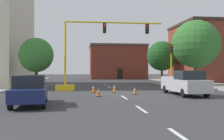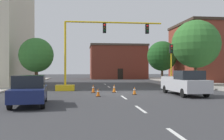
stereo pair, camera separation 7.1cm
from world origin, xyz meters
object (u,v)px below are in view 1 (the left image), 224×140
object	(u,v)px
tree_right_mid	(196,44)
tree_left_near	(36,55)
traffic_cone_roadside_c	(98,93)
traffic_cone_roadside_d	(93,89)
pickup_truck_silver	(185,83)
traffic_cone_roadside_b	(114,88)
sedan_navy_near_left	(30,90)
traffic_cone_roadside_a	(135,91)
traffic_signal_gantry	(80,67)
traffic_light_pole_right	(171,56)
tree_right_far	(162,56)

from	to	relation	value
tree_right_mid	tree_left_near	xyz separation A→B (m)	(-18.64, -2.08, -1.58)
traffic_cone_roadside_c	traffic_cone_roadside_d	size ratio (longest dim) A/B	0.86
pickup_truck_silver	traffic_cone_roadside_b	world-z (taller)	pickup_truck_silver
traffic_cone_roadside_d	sedan_navy_near_left	bearing A→B (deg)	-118.73
traffic_cone_roadside_b	traffic_cone_roadside_a	bearing A→B (deg)	-55.29
pickup_truck_silver	traffic_cone_roadside_c	distance (m)	7.04
sedan_navy_near_left	traffic_cone_roadside_c	size ratio (longest dim) A/B	7.36
traffic_signal_gantry	traffic_cone_roadside_d	bearing A→B (deg)	-64.90
traffic_signal_gantry	traffic_cone_roadside_b	world-z (taller)	traffic_signal_gantry
pickup_truck_silver	sedan_navy_near_left	size ratio (longest dim) A/B	1.17
traffic_light_pole_right	traffic_cone_roadside_d	world-z (taller)	traffic_light_pole_right
traffic_light_pole_right	tree_right_mid	xyz separation A→B (m)	(4.08, 2.70, 1.63)
tree_left_near	traffic_cone_roadside_d	xyz separation A→B (m)	(5.83, -5.00, -3.22)
tree_right_far	pickup_truck_silver	world-z (taller)	tree_right_far
traffic_light_pole_right	traffic_cone_roadside_b	size ratio (longest dim) A/B	6.35
traffic_cone_roadside_b	traffic_cone_roadside_c	xyz separation A→B (m)	(-1.63, -3.19, -0.06)
traffic_light_pole_right	tree_left_near	world-z (taller)	tree_left_near
pickup_truck_silver	traffic_cone_roadside_d	bearing A→B (deg)	158.51
tree_right_mid	traffic_cone_roadside_c	size ratio (longest dim) A/B	12.75
traffic_cone_roadside_a	traffic_cone_roadside_c	bearing A→B (deg)	-159.84
tree_left_near	pickup_truck_silver	size ratio (longest dim) A/B	0.99
pickup_truck_silver	traffic_cone_roadside_b	xyz separation A→B (m)	(-5.37, 2.86, -0.60)
tree_right_far	tree_right_mid	bearing A→B (deg)	-84.76
traffic_cone_roadside_c	tree_left_near	bearing A→B (deg)	126.59
sedan_navy_near_left	traffic_cone_roadside_b	size ratio (longest dim) A/B	6.18
traffic_light_pole_right	sedan_navy_near_left	distance (m)	17.48
traffic_light_pole_right	traffic_cone_roadside_b	world-z (taller)	traffic_light_pole_right
traffic_cone_roadside_b	traffic_cone_roadside_c	distance (m)	3.58
tree_right_far	traffic_cone_roadside_c	bearing A→B (deg)	-119.44
traffic_cone_roadside_a	traffic_cone_roadside_b	distance (m)	2.51
traffic_cone_roadside_a	traffic_cone_roadside_c	world-z (taller)	traffic_cone_roadside_a
traffic_signal_gantry	traffic_cone_roadside_c	xyz separation A→B (m)	(1.45, -5.75, -2.02)
traffic_cone_roadside_c	traffic_cone_roadside_d	xyz separation A→B (m)	(-0.25, 3.18, 0.05)
tree_right_mid	traffic_cone_roadside_a	xyz separation A→B (m)	(-9.51, -9.13, -4.84)
traffic_cone_roadside_b	tree_right_far	bearing A→B (deg)	60.14
traffic_signal_gantry	tree_left_near	world-z (taller)	traffic_signal_gantry
traffic_light_pole_right	sedan_navy_near_left	size ratio (longest dim) A/B	1.03
tree_right_mid	traffic_cone_roadside_a	world-z (taller)	tree_right_mid
traffic_light_pole_right	tree_right_mid	distance (m)	5.16
tree_right_far	tree_left_near	size ratio (longest dim) A/B	1.23
tree_right_mid	traffic_cone_roadside_d	xyz separation A→B (m)	(-12.82, -7.08, -4.80)
tree_left_near	traffic_cone_roadside_a	distance (m)	11.99
traffic_cone_roadside_c	traffic_cone_roadside_a	bearing A→B (deg)	20.16
tree_right_mid	sedan_navy_near_left	xyz separation A→B (m)	(-16.82, -14.37, -4.27)
traffic_cone_roadside_a	tree_right_mid	bearing A→B (deg)	43.83
tree_right_far	traffic_cone_roadside_b	world-z (taller)	tree_right_far
tree_right_far	tree_right_mid	distance (m)	10.43
traffic_signal_gantry	tree_right_far	distance (m)	19.87
traffic_signal_gantry	tree_left_near	distance (m)	5.37
tree_right_far	traffic_cone_roadside_c	distance (m)	23.97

